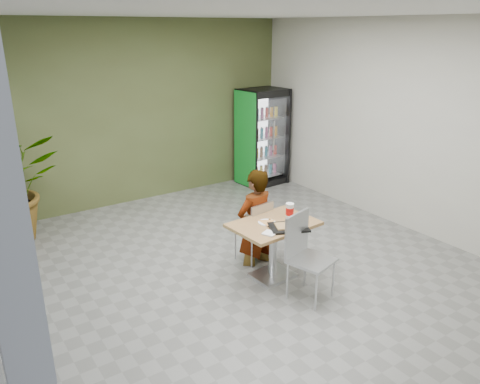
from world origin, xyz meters
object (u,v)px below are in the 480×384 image
object	(u,v)px
chair_near	(304,249)
cafeteria_tray	(289,227)
chair_far	(257,227)
dining_table	(273,239)
soda_cup	(290,210)
beverage_fridge	(262,137)
seated_woman	(255,227)
potted_plant	(7,189)

from	to	relation	value
chair_near	cafeteria_tray	bearing A→B (deg)	71.43
chair_far	chair_near	bearing A→B (deg)	80.51
dining_table	chair_near	bearing A→B (deg)	-86.53
soda_cup	cafeteria_tray	size ratio (longest dim) A/B	0.40
dining_table	soda_cup	size ratio (longest dim) A/B	5.84
chair_far	cafeteria_tray	size ratio (longest dim) A/B	1.90
beverage_fridge	soda_cup	bearing A→B (deg)	-125.30
cafeteria_tray	beverage_fridge	bearing A→B (deg)	57.86
chair_near	seated_woman	bearing A→B (deg)	72.37
dining_table	seated_woman	distance (m)	0.49
chair_near	beverage_fridge	world-z (taller)	beverage_fridge
chair_far	potted_plant	xyz separation A→B (m)	(-2.62, 2.58, 0.31)
soda_cup	potted_plant	world-z (taller)	potted_plant
soda_cup	cafeteria_tray	distance (m)	0.37
soda_cup	beverage_fridge	bearing A→B (deg)	58.76
seated_woman	soda_cup	world-z (taller)	seated_woman
chair_near	potted_plant	xyz separation A→B (m)	(-2.58, 3.55, 0.21)
cafeteria_tray	dining_table	bearing A→B (deg)	101.18
soda_cup	cafeteria_tray	xyz separation A→B (m)	(-0.24, -0.27, -0.08)
dining_table	beverage_fridge	xyz separation A→B (m)	(2.19, 3.19, 0.42)
chair_far	potted_plant	bearing A→B (deg)	-51.81
chair_near	cafeteria_tray	distance (m)	0.35
cafeteria_tray	beverage_fridge	size ratio (longest dim) A/B	0.24
dining_table	chair_far	world-z (taller)	chair_far
chair_near	beverage_fridge	xyz separation A→B (m)	(2.16, 3.72, 0.35)
dining_table	beverage_fridge	world-z (taller)	beverage_fridge
dining_table	chair_far	bearing A→B (deg)	80.91
potted_plant	chair_far	bearing A→B (deg)	-44.56
chair_far	soda_cup	bearing A→B (deg)	110.56
seated_woman	potted_plant	world-z (taller)	potted_plant
soda_cup	cafeteria_tray	world-z (taller)	soda_cup
cafeteria_tray	beverage_fridge	xyz separation A→B (m)	(2.15, 3.41, 0.19)
dining_table	chair_far	distance (m)	0.45
soda_cup	beverage_fridge	world-z (taller)	beverage_fridge
soda_cup	potted_plant	bearing A→B (deg)	133.52
dining_table	seated_woman	xyz separation A→B (m)	(0.06, 0.48, -0.03)
chair_far	soda_cup	world-z (taller)	soda_cup
chair_far	chair_near	size ratio (longest dim) A/B	0.85
chair_far	cafeteria_tray	distance (m)	0.72
seated_woman	cafeteria_tray	bearing A→B (deg)	81.66
soda_cup	cafeteria_tray	bearing A→B (deg)	-131.48
soda_cup	beverage_fridge	size ratio (longest dim) A/B	0.10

